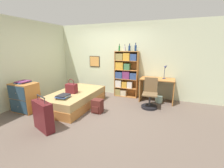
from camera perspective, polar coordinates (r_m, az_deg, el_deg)
ground_plane at (r=4.50m, az=-7.02°, el=-9.31°), size 14.00×14.00×0.00m
wall_back at (r=5.68m, az=0.74°, el=9.22°), size 10.00×0.09×2.60m
wall_left at (r=5.60m, az=-28.18°, el=7.52°), size 0.06×10.00×2.60m
bed at (r=4.75m, az=-13.74°, el=-5.47°), size 1.13×1.99×0.44m
handbag at (r=4.57m, az=-15.17°, el=-1.54°), size 0.31×0.19×0.42m
book_stack_on_bed at (r=4.18m, az=-18.14°, el=-4.54°), size 0.34×0.38×0.09m
suitcase at (r=3.61m, az=-24.78°, el=-11.00°), size 0.62×0.38×0.78m
dresser at (r=4.84m, az=-30.19°, el=-4.38°), size 0.66×0.50×0.81m
magazine_pile_on_dresser at (r=4.80m, az=-30.85°, el=0.70°), size 0.34×0.39×0.05m
bookcase at (r=5.39m, az=4.96°, el=3.98°), size 0.82×0.29×1.63m
bottle_green at (r=5.35m, az=2.81°, el=13.43°), size 0.06×0.06×0.25m
bottle_brown at (r=5.33m, az=4.85°, el=13.27°), size 0.08×0.08×0.22m
bottle_clear at (r=5.30m, az=6.66°, el=13.39°), size 0.08×0.08×0.26m
bottle_blue at (r=5.24m, az=8.97°, el=13.40°), size 0.07×0.07×0.28m
desk at (r=5.10m, az=16.76°, el=-0.75°), size 1.06×0.61×0.78m
desk_lamp at (r=5.04m, az=19.71°, el=5.45°), size 0.15×0.10×0.47m
desk_chair at (r=4.60m, az=14.18°, el=-5.32°), size 0.47×0.47×0.89m
backpack at (r=4.18m, az=-5.60°, el=-8.38°), size 0.28×0.26×0.37m
waste_bin at (r=5.15m, az=17.50°, el=-5.44°), size 0.23×0.23×0.23m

